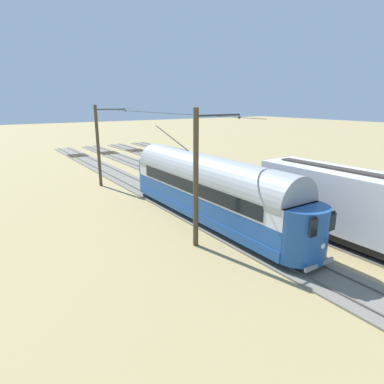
# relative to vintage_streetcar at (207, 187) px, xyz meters

# --- Properties ---
(ground_plane) EXTENTS (220.00, 220.00, 0.00)m
(ground_plane) POSITION_rel_vintage_streetcar_xyz_m (-6.73, -0.53, -2.26)
(ground_plane) COLOR tan
(track_streetcar_siding) EXTENTS (2.80, 80.00, 0.18)m
(track_streetcar_siding) POSITION_rel_vintage_streetcar_xyz_m (-13.46, -0.84, -2.21)
(track_streetcar_siding) COLOR slate
(track_streetcar_siding) RESTS_ON ground
(track_adjacent_siding) EXTENTS (2.80, 80.00, 0.18)m
(track_adjacent_siding) POSITION_rel_vintage_streetcar_xyz_m (-8.98, -0.84, -2.21)
(track_adjacent_siding) COLOR slate
(track_adjacent_siding) RESTS_ON ground
(track_third_siding) EXTENTS (2.80, 80.00, 0.18)m
(track_third_siding) POSITION_rel_vintage_streetcar_xyz_m (-4.49, -0.84, -2.21)
(track_third_siding) COLOR slate
(track_third_siding) RESTS_ON ground
(track_outer_siding) EXTENTS (2.80, 80.00, 0.18)m
(track_outer_siding) POSITION_rel_vintage_streetcar_xyz_m (0.00, -0.84, -2.21)
(track_outer_siding) COLOR slate
(track_outer_siding) RESTS_ON ground
(vintage_streetcar) EXTENTS (2.65, 17.15, 5.58)m
(vintage_streetcar) POSITION_rel_vintage_streetcar_xyz_m (0.00, 0.00, 0.00)
(vintage_streetcar) COLOR #1E4C93
(vintage_streetcar) RESTS_ON ground
(boxcar_adjacent) EXTENTS (2.96, 13.02, 3.85)m
(boxcar_adjacent) POSITION_rel_vintage_streetcar_xyz_m (-4.49, 8.16, -0.10)
(boxcar_adjacent) COLOR silver
(boxcar_adjacent) RESTS_ON ground
(catenary_pole_foreground) EXTENTS (3.02, 0.28, 7.27)m
(catenary_pole_foreground) POSITION_rel_vintage_streetcar_xyz_m (2.71, -12.88, 1.55)
(catenary_pole_foreground) COLOR #4C3D28
(catenary_pole_foreground) RESTS_ON ground
(catenary_pole_mid_near) EXTENTS (3.02, 0.28, 7.27)m
(catenary_pole_mid_near) POSITION_rel_vintage_streetcar_xyz_m (2.71, 2.78, 1.55)
(catenary_pole_mid_near) COLOR #4C3D28
(catenary_pole_mid_near) RESTS_ON ground
(overhead_wire_run) EXTENTS (2.81, 19.67, 0.18)m
(overhead_wire_run) POSITION_rel_vintage_streetcar_xyz_m (0.12, -5.70, 4.47)
(overhead_wire_run) COLOR black
(overhead_wire_run) RESTS_ON ground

